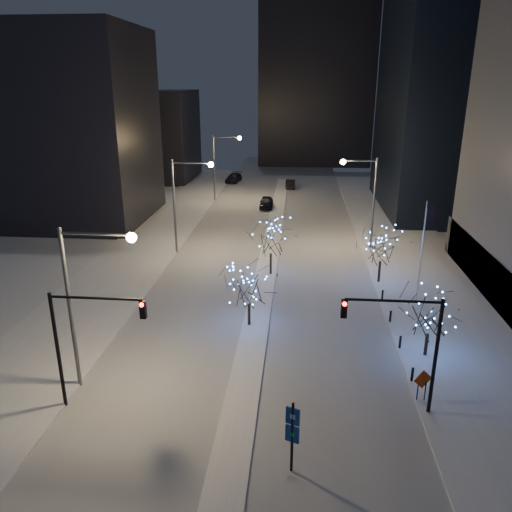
# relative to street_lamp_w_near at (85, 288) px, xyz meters

# --- Properties ---
(ground) EXTENTS (160.00, 160.00, 0.00)m
(ground) POSITION_rel_street_lamp_w_near_xyz_m (8.94, -2.00, -6.50)
(ground) COLOR silver
(ground) RESTS_ON ground
(road) EXTENTS (20.00, 130.00, 0.02)m
(road) POSITION_rel_street_lamp_w_near_xyz_m (8.94, 33.00, -6.49)
(road) COLOR #B0B5C0
(road) RESTS_ON ground
(median) EXTENTS (2.00, 80.00, 0.15)m
(median) POSITION_rel_street_lamp_w_near_xyz_m (8.94, 28.00, -6.42)
(median) COLOR white
(median) RESTS_ON ground
(east_sidewalk) EXTENTS (10.00, 90.00, 0.15)m
(east_sidewalk) POSITION_rel_street_lamp_w_near_xyz_m (23.94, 18.00, -6.42)
(east_sidewalk) COLOR white
(east_sidewalk) RESTS_ON ground
(west_sidewalk) EXTENTS (8.00, 90.00, 0.15)m
(west_sidewalk) POSITION_rel_street_lamp_w_near_xyz_m (-5.06, 18.00, -6.42)
(west_sidewalk) COLOR white
(west_sidewalk) RESTS_ON ground
(filler_west_near) EXTENTS (22.00, 18.00, 24.00)m
(filler_west_near) POSITION_rel_street_lamp_w_near_xyz_m (-19.06, 38.00, 5.50)
(filler_west_near) COLOR black
(filler_west_near) RESTS_ON ground
(filler_west_far) EXTENTS (18.00, 16.00, 16.00)m
(filler_west_far) POSITION_rel_street_lamp_w_near_xyz_m (-17.06, 68.00, 1.50)
(filler_west_far) COLOR black
(filler_west_far) RESTS_ON ground
(horizon_block) EXTENTS (24.00, 14.00, 42.00)m
(horizon_block) POSITION_rel_street_lamp_w_near_xyz_m (14.94, 90.00, 14.50)
(horizon_block) COLOR black
(horizon_block) RESTS_ON ground
(street_lamp_w_near) EXTENTS (4.40, 0.56, 10.00)m
(street_lamp_w_near) POSITION_rel_street_lamp_w_near_xyz_m (0.00, 0.00, 0.00)
(street_lamp_w_near) COLOR #595E66
(street_lamp_w_near) RESTS_ON ground
(street_lamp_w_mid) EXTENTS (4.40, 0.56, 10.00)m
(street_lamp_w_mid) POSITION_rel_street_lamp_w_near_xyz_m (0.00, 25.00, 0.00)
(street_lamp_w_mid) COLOR #595E66
(street_lamp_w_mid) RESTS_ON ground
(street_lamp_w_far) EXTENTS (4.40, 0.56, 10.00)m
(street_lamp_w_far) POSITION_rel_street_lamp_w_near_xyz_m (0.00, 50.00, 0.00)
(street_lamp_w_far) COLOR #595E66
(street_lamp_w_far) RESTS_ON ground
(street_lamp_east) EXTENTS (3.90, 0.56, 10.00)m
(street_lamp_east) POSITION_rel_street_lamp_w_near_xyz_m (19.02, 28.00, -0.05)
(street_lamp_east) COLOR #595E66
(street_lamp_east) RESTS_ON ground
(traffic_signal_west) EXTENTS (5.26, 0.43, 7.00)m
(traffic_signal_west) POSITION_rel_street_lamp_w_near_xyz_m (0.50, -2.00, -1.74)
(traffic_signal_west) COLOR black
(traffic_signal_west) RESTS_ON ground
(traffic_signal_east) EXTENTS (5.26, 0.43, 7.00)m
(traffic_signal_east) POSITION_rel_street_lamp_w_near_xyz_m (17.88, -1.00, -1.74)
(traffic_signal_east) COLOR black
(traffic_signal_east) RESTS_ON ground
(flagpoles) EXTENTS (1.35, 2.60, 8.00)m
(flagpoles) POSITION_rel_street_lamp_w_near_xyz_m (22.30, 15.25, -1.70)
(flagpoles) COLOR silver
(flagpoles) RESTS_ON east_sidewalk
(bollards) EXTENTS (0.16, 12.16, 0.90)m
(bollards) POSITION_rel_street_lamp_w_near_xyz_m (19.14, 8.00, -5.90)
(bollards) COLOR black
(bollards) RESTS_ON east_sidewalk
(car_near) EXTENTS (2.03, 4.83, 1.63)m
(car_near) POSITION_rel_street_lamp_w_near_xyz_m (7.23, 46.01, -5.68)
(car_near) COLOR black
(car_near) RESTS_ON ground
(car_mid) EXTENTS (1.65, 4.57, 1.50)m
(car_mid) POSITION_rel_street_lamp_w_near_xyz_m (10.44, 60.84, -5.75)
(car_mid) COLOR black
(car_mid) RESTS_ON ground
(car_far) EXTENTS (2.86, 5.60, 1.55)m
(car_far) POSITION_rel_street_lamp_w_near_xyz_m (-0.06, 65.17, -5.72)
(car_far) COLOR black
(car_far) RESTS_ON ground
(holiday_tree_median_near) EXTENTS (4.91, 4.91, 5.04)m
(holiday_tree_median_near) POSITION_rel_street_lamp_w_near_xyz_m (8.44, 8.63, -3.13)
(holiday_tree_median_near) COLOR black
(holiday_tree_median_near) RESTS_ON median
(holiday_tree_median_far) EXTENTS (4.40, 4.40, 5.64)m
(holiday_tree_median_far) POSITION_rel_street_lamp_w_near_xyz_m (9.44, 19.27, -2.67)
(holiday_tree_median_far) COLOR black
(holiday_tree_median_far) RESTS_ON median
(holiday_tree_plaza_near) EXTENTS (4.34, 4.34, 4.66)m
(holiday_tree_plaza_near) POSITION_rel_street_lamp_w_near_xyz_m (20.68, 5.27, -3.39)
(holiday_tree_plaza_near) COLOR black
(holiday_tree_plaza_near) RESTS_ON east_sidewalk
(holiday_tree_plaza_far) EXTENTS (4.81, 4.81, 5.07)m
(holiday_tree_plaza_far) POSITION_rel_street_lamp_w_near_xyz_m (19.44, 18.18, -2.99)
(holiday_tree_plaza_far) COLOR black
(holiday_tree_plaza_far) RESTS_ON east_sidewalk
(wayfinding_sign) EXTENTS (0.66, 0.33, 3.82)m
(wayfinding_sign) POSITION_rel_street_lamp_w_near_xyz_m (11.91, -5.99, -4.16)
(wayfinding_sign) COLOR black
(wayfinding_sign) RESTS_ON ground
(construction_sign) EXTENTS (1.13, 0.49, 1.98)m
(construction_sign) POSITION_rel_street_lamp_w_near_xyz_m (19.24, 0.06, -5.16)
(construction_sign) COLOR black
(construction_sign) RESTS_ON east_sidewalk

